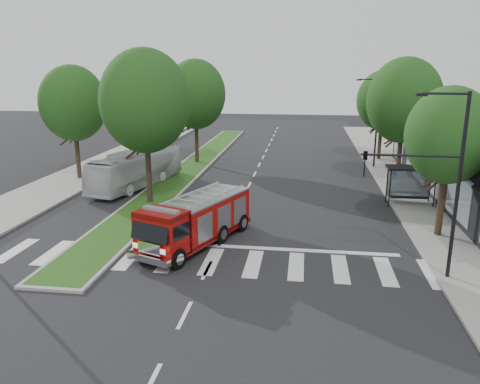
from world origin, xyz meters
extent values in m
plane|color=black|center=(0.00, 0.00, 0.00)|extent=(140.00, 140.00, 0.00)
cube|color=gray|center=(12.50, 10.00, 0.07)|extent=(5.00, 80.00, 0.15)
cube|color=gray|center=(-14.50, 10.00, 0.07)|extent=(5.00, 80.00, 0.15)
cube|color=gray|center=(-6.00, 18.00, 0.07)|extent=(3.00, 50.00, 0.14)
cube|color=#194413|center=(-6.00, 18.00, 0.14)|extent=(2.60, 49.50, 0.02)
cylinder|color=black|center=(9.80, 7.40, 1.25)|extent=(0.08, 0.08, 2.50)
cylinder|color=black|center=(12.60, 7.40, 1.25)|extent=(0.08, 0.08, 2.50)
cylinder|color=black|center=(9.80, 8.60, 1.25)|extent=(0.08, 0.08, 2.50)
cylinder|color=black|center=(12.60, 8.60, 1.25)|extent=(0.08, 0.08, 2.50)
cube|color=black|center=(11.20, 8.00, 2.55)|extent=(3.20, 1.60, 0.12)
cube|color=#8C99A5|center=(11.20, 8.70, 1.30)|extent=(2.80, 0.04, 1.80)
cube|color=black|center=(11.20, 8.00, 0.55)|extent=(2.40, 0.40, 0.08)
cylinder|color=black|center=(11.50, 2.00, 1.87)|extent=(0.36, 0.36, 3.74)
ellipsoid|color=#103B13|center=(11.50, 2.00, 5.53)|extent=(4.40, 4.40, 5.06)
cylinder|color=black|center=(11.50, 14.00, 2.20)|extent=(0.36, 0.36, 4.40)
ellipsoid|color=#103B13|center=(11.50, 14.00, 6.50)|extent=(5.60, 5.60, 6.44)
cylinder|color=black|center=(11.50, 24.00, 1.98)|extent=(0.36, 0.36, 3.96)
ellipsoid|color=#103B13|center=(11.50, 24.00, 5.85)|extent=(5.00, 5.00, 5.75)
cylinder|color=black|center=(-6.00, 6.00, 2.31)|extent=(0.36, 0.36, 4.62)
ellipsoid|color=#103B13|center=(-6.00, 6.00, 6.83)|extent=(5.80, 5.80, 6.67)
cylinder|color=black|center=(-6.00, 20.00, 2.20)|extent=(0.36, 0.36, 4.40)
ellipsoid|color=#103B13|center=(-6.00, 20.00, 6.50)|extent=(5.60, 5.60, 6.44)
cylinder|color=black|center=(-14.00, 12.00, 2.09)|extent=(0.36, 0.36, 4.18)
ellipsoid|color=#103B13|center=(-14.00, 12.00, 6.17)|extent=(5.20, 5.20, 5.98)
cylinder|color=black|center=(10.50, -3.50, 4.00)|extent=(0.16, 0.16, 8.00)
cylinder|color=black|center=(9.60, -3.50, 7.90)|extent=(1.80, 0.10, 0.10)
cube|color=black|center=(8.70, -3.50, 7.85)|extent=(0.45, 0.20, 0.12)
cylinder|color=black|center=(8.50, -3.50, 5.40)|extent=(4.00, 0.10, 0.10)
imported|color=black|center=(6.70, -3.50, 5.00)|extent=(0.18, 0.22, 1.10)
cylinder|color=black|center=(10.50, 20.00, 4.00)|extent=(0.16, 0.16, 8.00)
cylinder|color=black|center=(9.60, 20.00, 7.90)|extent=(1.80, 0.10, 0.10)
cube|color=black|center=(8.70, 20.00, 7.85)|extent=(0.45, 0.20, 0.12)
cube|color=#600705|center=(-1.18, -0.82, 0.45)|extent=(4.88, 7.78, 0.22)
cube|color=#950B08|center=(-0.92, -0.16, 1.38)|extent=(4.21, 6.13, 1.78)
cube|color=#950B08|center=(-2.22, -3.38, 1.38)|extent=(2.67, 2.33, 1.87)
cube|color=#B2B2B7|center=(-0.92, -0.16, 2.32)|extent=(4.21, 6.13, 0.11)
cylinder|color=#B2B2B7|center=(-1.66, 0.15, 2.50)|extent=(2.09, 4.99, 0.09)
cylinder|color=#B2B2B7|center=(-0.17, -0.46, 2.50)|extent=(2.09, 4.99, 0.09)
cube|color=silver|center=(-2.61, -4.33, 0.54)|extent=(2.27, 1.16, 0.31)
cube|color=#8C99A5|center=(-2.22, -3.38, 2.59)|extent=(1.94, 1.03, 0.16)
cylinder|color=black|center=(-3.27, -3.24, 0.49)|extent=(0.66, 1.03, 0.98)
cylinder|color=black|center=(-1.37, -4.01, 0.49)|extent=(0.66, 1.03, 0.98)
cylinder|color=black|center=(-1.87, 0.23, 0.49)|extent=(0.66, 1.03, 0.98)
cylinder|color=black|center=(0.03, -0.54, 0.49)|extent=(0.66, 1.03, 0.98)
cylinder|color=black|center=(-1.06, 2.21, 0.49)|extent=(0.66, 1.03, 0.98)
cylinder|color=black|center=(0.84, 1.44, 0.49)|extent=(0.66, 1.03, 0.98)
imported|color=silver|center=(-8.50, 10.48, 1.39)|extent=(4.60, 10.23, 2.77)
camera|label=1|loc=(4.19, -23.15, 8.88)|focal=35.00mm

